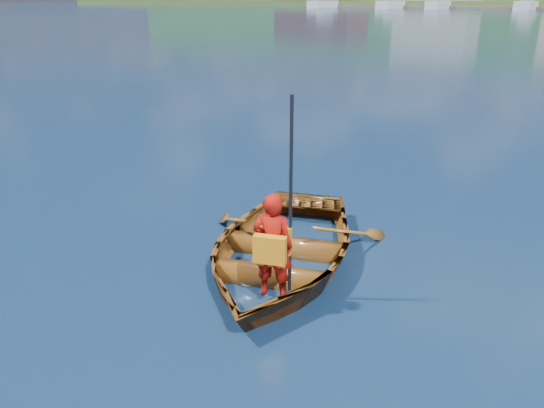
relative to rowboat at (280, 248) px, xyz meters
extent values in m
plane|color=#142249|center=(0.20, -0.74, -0.21)|extent=(600.00, 600.00, 0.00)
imported|color=brown|center=(0.00, 0.00, 0.00)|extent=(3.50, 4.13, 0.73)
imported|color=#A71109|center=(0.43, -0.80, 0.47)|extent=(0.49, 0.40, 1.17)
cube|color=orange|center=(0.47, -0.92, 0.49)|extent=(0.35, 0.20, 0.30)
cube|color=orange|center=(0.39, -0.69, 0.49)|extent=(0.35, 0.18, 0.30)
cube|color=orange|center=(0.43, -0.80, 0.31)|extent=(0.35, 0.30, 0.05)
cylinder|color=black|center=(0.53, -0.61, 0.96)|extent=(0.05, 0.05, 2.14)
cube|color=silver|center=(-77.22, 142.26, 0.70)|extent=(3.61, 12.88, 2.27)
cube|color=silver|center=(-56.14, 142.26, 0.69)|extent=(3.55, 12.70, 2.26)
cube|color=silver|center=(-43.00, 142.26, 0.69)|extent=(3.26, 11.63, 2.25)
cube|color=silver|center=(-21.65, 142.26, 0.70)|extent=(3.53, 12.61, 2.29)
camera|label=1|loc=(3.19, -4.95, 2.89)|focal=35.00mm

